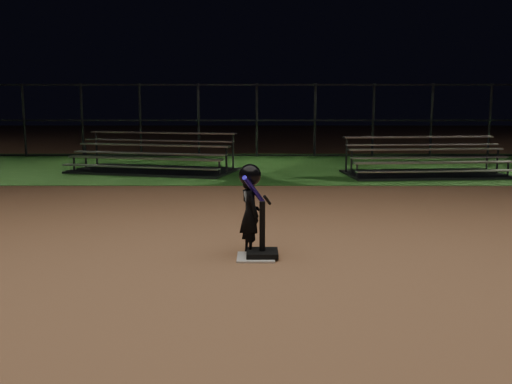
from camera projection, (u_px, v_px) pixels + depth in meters
The scene contains 8 objects.
ground at pixel (256, 258), 6.83m from camera, with size 80.00×80.00×0.00m, color #A36E49.
grass_strip at pixel (257, 166), 16.70m from camera, with size 60.00×8.00×0.01m, color #23561B.
home_plate at pixel (256, 257), 6.83m from camera, with size 0.45×0.45×0.02m, color beige.
batting_tee at pixel (262, 246), 6.84m from camera, with size 0.38×0.38×0.66m.
child_batter at pixel (250, 207), 6.93m from camera, with size 0.44×0.63×1.12m.
bleacher_left at pixel (153, 164), 15.25m from camera, with size 4.67×3.10×1.05m.
bleacher_right at pixel (425, 168), 14.47m from camera, with size 4.14×2.27×0.98m.
backstop_fence at pixel (257, 120), 19.47m from camera, with size 20.08×0.08×2.50m.
Camera 1 is at (0.02, -6.62, 1.85)m, focal length 39.85 mm.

